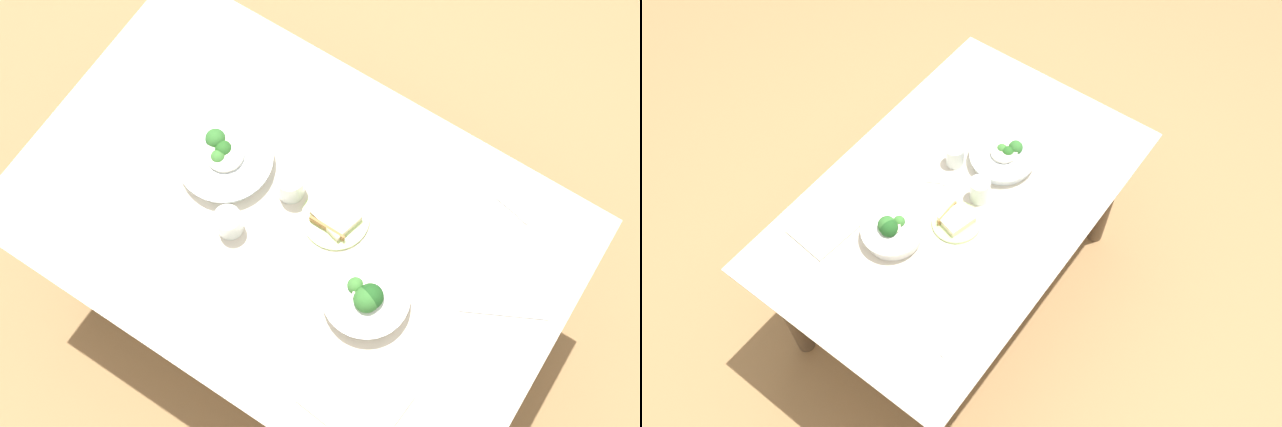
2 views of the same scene
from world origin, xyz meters
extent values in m
plane|color=#9E7547|center=(0.00, 0.00, 0.00)|extent=(6.00, 6.00, 0.00)
cube|color=beige|center=(0.00, 0.00, 0.71)|extent=(1.41, 0.92, 0.01)
cube|color=brown|center=(0.00, 0.00, 0.69)|extent=(1.37, 0.89, 0.02)
cylinder|color=brown|center=(-0.60, -0.35, 0.34)|extent=(0.07, 0.07, 0.68)
cylinder|color=brown|center=(-0.60, 0.35, 0.34)|extent=(0.07, 0.07, 0.68)
cylinder|color=brown|center=(0.60, 0.35, 0.34)|extent=(0.07, 0.07, 0.68)
cylinder|color=white|center=(-0.23, 0.04, 0.73)|extent=(0.22, 0.22, 0.04)
cylinder|color=white|center=(-0.23, 0.04, 0.75)|extent=(0.25, 0.25, 0.01)
sphere|color=#286023|center=(-0.24, 0.05, 0.76)|extent=(0.05, 0.05, 0.05)
sphere|color=#33702D|center=(-0.28, 0.06, 0.77)|extent=(0.05, 0.05, 0.05)
sphere|color=#3D7A33|center=(-0.24, 0.03, 0.76)|extent=(0.04, 0.04, 0.04)
cylinder|color=beige|center=(-0.23, 0.04, 0.77)|extent=(0.10, 0.10, 0.01)
cylinder|color=white|center=(0.26, -0.08, 0.74)|extent=(0.19, 0.19, 0.05)
cylinder|color=white|center=(0.26, -0.08, 0.77)|extent=(0.22, 0.22, 0.01)
sphere|color=#1E511E|center=(0.28, -0.08, 0.79)|extent=(0.06, 0.06, 0.06)
sphere|color=#33702D|center=(0.27, -0.09, 0.79)|extent=(0.06, 0.06, 0.06)
sphere|color=#3D7A33|center=(0.23, -0.07, 0.77)|extent=(0.04, 0.04, 0.04)
cylinder|color=beige|center=(0.27, -0.08, 0.78)|extent=(0.07, 0.07, 0.01)
cylinder|color=#B7D684|center=(0.09, 0.07, 0.72)|extent=(0.17, 0.17, 0.01)
cube|color=beige|center=(0.09, 0.07, 0.74)|extent=(0.12, 0.11, 0.03)
cube|color=#9E703D|center=(0.09, 0.02, 0.74)|extent=(0.10, 0.01, 0.03)
cylinder|color=silver|center=(-0.05, 0.07, 0.76)|extent=(0.07, 0.07, 0.09)
cylinder|color=silver|center=(-0.12, -0.10, 0.75)|extent=(0.07, 0.07, 0.08)
cube|color=#B7B7BC|center=(0.44, 0.33, 0.71)|extent=(0.08, 0.02, 0.00)
cube|color=#B7B7BC|center=(0.49, 0.32, 0.71)|extent=(0.03, 0.02, 0.00)
cube|color=#B7B7BC|center=(0.00, -0.11, 0.71)|extent=(0.04, 0.07, 0.00)
cube|color=#B7B7BC|center=(-0.02, -0.07, 0.71)|extent=(0.02, 0.03, 0.00)
cube|color=#B7B7BC|center=(0.57, 0.08, 0.71)|extent=(0.20, 0.11, 0.00)
cube|color=#B1A997|center=(0.37, -0.29, 0.71)|extent=(0.23, 0.20, 0.01)
camera|label=1|loc=(0.42, -0.52, 2.66)|focal=45.46mm
camera|label=2|loc=(1.07, 0.82, 2.65)|focal=36.79mm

